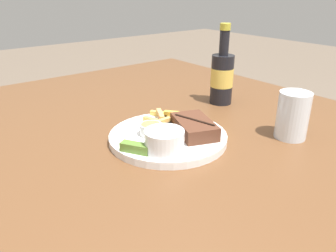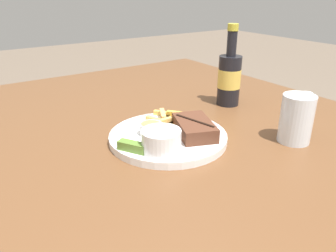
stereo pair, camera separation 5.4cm
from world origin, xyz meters
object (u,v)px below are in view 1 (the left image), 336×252
object	(u,v)px
knife_utensil	(178,128)
salt_shaker	(297,100)
steak_portion	(194,127)
dipping_sauce_cup	(151,129)
pickle_spear	(135,148)
beer_bottle	(222,76)
drinking_glass	(293,115)
dinner_plate	(168,137)
coleslaw_cup	(164,139)
fork_utensil	(154,123)

from	to	relation	value
knife_utensil	salt_shaker	xyz separation A→B (m)	(0.08, 0.40, 0.01)
steak_portion	salt_shaker	distance (m)	0.39
dipping_sauce_cup	pickle_spear	bearing A→B (deg)	-56.95
steak_portion	dipping_sauce_cup	distance (m)	0.10
dipping_sauce_cup	salt_shaker	xyz separation A→B (m)	(0.09, 0.47, -0.00)
pickle_spear	beer_bottle	distance (m)	0.45
drinking_glass	salt_shaker	xyz separation A→B (m)	(-0.10, 0.19, -0.03)
drinking_glass	beer_bottle	bearing A→B (deg)	169.10
dinner_plate	knife_utensil	bearing A→B (deg)	97.77
dipping_sauce_cup	beer_bottle	distance (m)	0.36
knife_utensil	salt_shaker	world-z (taller)	salt_shaker
steak_portion	coleslaw_cup	size ratio (longest dim) A/B	1.76
fork_utensil	salt_shaker	size ratio (longest dim) A/B	2.07
steak_portion	knife_utensil	distance (m)	0.05
pickle_spear	fork_utensil	bearing A→B (deg)	130.08
pickle_spear	drinking_glass	world-z (taller)	drinking_glass
dinner_plate	dipping_sauce_cup	world-z (taller)	dipping_sauce_cup
dinner_plate	salt_shaker	distance (m)	0.44
steak_portion	salt_shaker	xyz separation A→B (m)	(0.04, 0.38, -0.00)
dipping_sauce_cup	beer_bottle	size ratio (longest dim) A/B	0.22
dipping_sauce_cup	salt_shaker	size ratio (longest dim) A/B	0.85
dinner_plate	pickle_spear	size ratio (longest dim) A/B	4.21
dinner_plate	fork_utensil	xyz separation A→B (m)	(-0.07, 0.01, 0.01)
dinner_plate	salt_shaker	bearing A→B (deg)	80.44
coleslaw_cup	knife_utensil	size ratio (longest dim) A/B	0.54
beer_bottle	salt_shaker	distance (m)	0.24
knife_utensil	salt_shaker	size ratio (longest dim) A/B	2.46
pickle_spear	salt_shaker	xyz separation A→B (m)	(0.04, 0.55, 0.00)
dipping_sauce_cup	fork_utensil	distance (m)	0.07
dinner_plate	steak_portion	bearing A→B (deg)	55.75
dinner_plate	drinking_glass	xyz separation A→B (m)	(0.17, 0.25, 0.05)
pickle_spear	knife_utensil	xyz separation A→B (m)	(-0.04, 0.15, -0.01)
knife_utensil	drinking_glass	distance (m)	0.28
coleslaw_cup	drinking_glass	world-z (taller)	drinking_glass
fork_utensil	dinner_plate	bearing A→B (deg)	0.00
dinner_plate	knife_utensil	world-z (taller)	knife_utensil
steak_portion	knife_utensil	world-z (taller)	steak_portion
steak_portion	drinking_glass	bearing A→B (deg)	55.19
fork_utensil	beer_bottle	distance (m)	0.30
dipping_sauce_cup	knife_utensil	bearing A→B (deg)	78.38
dipping_sauce_cup	fork_utensil	world-z (taller)	dipping_sauce_cup
dinner_plate	beer_bottle	world-z (taller)	beer_bottle
steak_portion	beer_bottle	size ratio (longest dim) A/B	0.62
steak_portion	fork_utensil	xyz separation A→B (m)	(-0.11, -0.04, -0.01)
coleslaw_cup	pickle_spear	size ratio (longest dim) A/B	1.28
fork_utensil	salt_shaker	bearing A→B (deg)	79.34
fork_utensil	knife_utensil	bearing A→B (deg)	28.44
dinner_plate	knife_utensil	distance (m)	0.04
coleslaw_cup	beer_bottle	world-z (taller)	beer_bottle
steak_portion	beer_bottle	distance (m)	0.30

